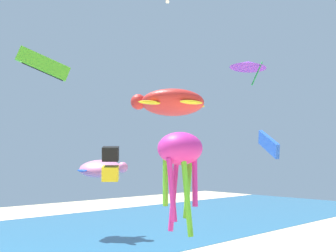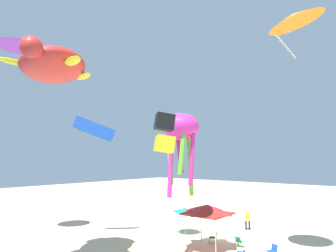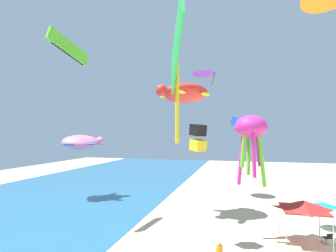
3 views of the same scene
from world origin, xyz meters
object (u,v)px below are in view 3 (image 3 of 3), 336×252
Objects in this scene: kite_parafoil_blue at (244,125)px; kite_parafoil_lime at (69,48)px; beach_umbrella at (323,204)px; kite_diamond_green at (177,44)px; kite_turtle_pink at (81,142)px; canopy_tent at (303,205)px; kite_octopus_magenta at (251,131)px; kite_turtle_red at (184,93)px; kite_box_black at (198,138)px; kite_delta_purple at (204,72)px; folding_chair_facing_ocean at (328,237)px.

kite_parafoil_lime is at bearing -112.80° from kite_parafoil_blue.
kite_parafoil_lime reaches higher than beach_umbrella.
kite_parafoil_lime is (12.05, 13.06, 5.00)m from kite_diamond_green.
kite_diamond_green is (-20.82, -17.42, 3.98)m from kite_turtle_pink.
canopy_tent is 0.59× the size of kite_octopus_magenta.
kite_box_black is at bearing 72.09° from kite_turtle_red.
kite_turtle_pink is 0.95× the size of kite_turtle_red.
kite_octopus_magenta is 0.87× the size of kite_turtle_red.
canopy_tent is at bearing 116.87° from kite_turtle_red.
kite_turtle_red is (-8.49, 1.03, -4.17)m from kite_delta_purple.
kite_delta_purple is 2.04× the size of kite_box_black.
kite_box_black is 8.72m from kite_turtle_red.
folding_chair_facing_ocean is 17.12m from kite_turtle_red.
kite_parafoil_blue is at bearing 52.10° from beach_umbrella.
kite_box_black is at bearing 115.01° from kite_delta_purple.
kite_delta_purple is 26.80m from kite_diamond_green.
kite_parafoil_blue reaches higher than kite_turtle_pink.
canopy_tent reaches higher than folding_chair_facing_ocean.
kite_parafoil_lime is (-9.43, 15.70, 6.96)m from kite_parafoil_blue.
canopy_tent is 23.71m from kite_parafoil_lime.
kite_turtle_red is at bearing -12.74° from kite_diamond_green.
beach_umbrella is 3.74m from folding_chair_facing_ocean.
folding_chair_facing_ocean is 12.02m from kite_box_black.
kite_delta_purple is at bearing -135.14° from kite_box_black.
folding_chair_facing_ocean is 0.14× the size of kite_turtle_pink.
kite_turtle_pink is 1.09× the size of kite_octopus_magenta.
kite_delta_purple reaches higher than canopy_tent.
kite_turtle_red is (5.21, 6.24, 3.96)m from kite_octopus_magenta.
kite_turtle_pink is at bearing -141.91° from kite_parafoil_blue.
kite_diamond_green is 1.23× the size of kite_parafoil_lime.
kite_octopus_magenta is (-4.11, 6.01, 6.24)m from beach_umbrella.
kite_parafoil_blue is 0.56× the size of kite_octopus_magenta.
kite_parafoil_lime is (-0.74, 19.65, 13.25)m from canopy_tent.
beach_umbrella is 10.63m from kite_parafoil_blue.
kite_diamond_green is (-12.79, 6.59, 8.25)m from canopy_tent.
canopy_tent is 4.51m from beach_umbrella.
kite_turtle_pink is 2.87× the size of kite_box_black.
kite_diamond_green is 18.46m from kite_parafoil_lime.
kite_delta_purple reaches higher than kite_box_black.
kite_delta_purple reaches higher than kite_turtle_red.
folding_chair_facing_ocean is 0.15× the size of kite_octopus_magenta.
kite_turtle_pink is 15.37m from kite_turtle_red.
kite_diamond_green is at bearing -114.36° from kite_parafoil_lime.
kite_box_black reaches higher than kite_turtle_pink.
canopy_tent is at bearing -50.59° from kite_diamond_green.
kite_parafoil_blue is 10.01m from kite_delta_purple.
kite_turtle_pink is at bearing -39.54° from folding_chair_facing_ocean.
kite_delta_purple is at bearing -17.42° from kite_turtle_pink.
folding_chair_facing_ocean is 18.87m from kite_diamond_green.
kite_box_black is 0.38× the size of kite_octopus_magenta.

